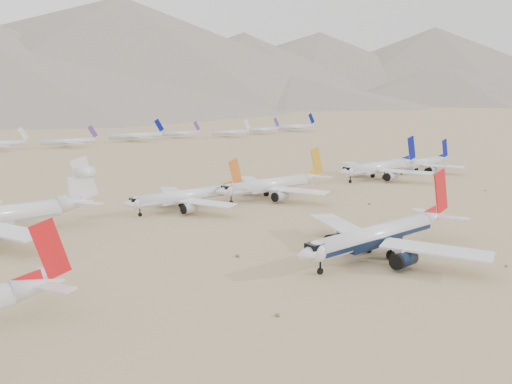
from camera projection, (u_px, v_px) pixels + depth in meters
ground at (372, 247)px, 122.33m from camera, size 7000.00×7000.00×0.00m
main_airliner at (382, 234)px, 114.97m from camera, size 51.31×50.12×18.11m
row2_navy_widebody at (380, 167)px, 222.40m from camera, size 50.41×49.30×17.94m
row2_gold_tail at (273, 184)px, 180.71m from camera, size 47.86×46.81×17.04m
row2_orange_tail at (187, 196)px, 162.32m from camera, size 42.52×41.60×15.17m
row2_blue_far at (422, 163)px, 243.09m from camera, size 42.11×41.18×14.96m
distant_storage_row at (67, 140)px, 364.70m from camera, size 561.76×58.41×16.24m
foothills at (156, 83)px, 1273.86m from camera, size 4637.50×1395.00×155.00m
desert_scrub at (461, 294)px, 92.44m from camera, size 261.14×121.67×0.64m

